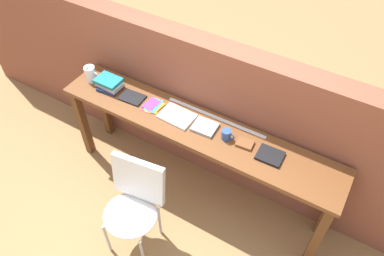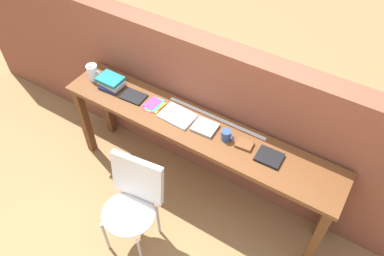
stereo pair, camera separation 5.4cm
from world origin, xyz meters
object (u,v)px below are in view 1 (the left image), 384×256
object	(u,v)px
magazine_cycling	(132,98)
book_open_centre	(177,116)
leather_journal_brown	(245,143)
pitcher_white	(91,74)
pamphlet_pile_colourful	(153,106)
chair_white_moulded	(133,203)
book_stack_leftmost	(109,84)
book_repair_rightmost	(270,156)
mug	(227,135)

from	to	relation	value
magazine_cycling	book_open_centre	xyz separation A→B (m)	(0.46, 0.00, 0.00)
magazine_cycling	leather_journal_brown	world-z (taller)	leather_journal_brown
pitcher_white	pamphlet_pile_colourful	bearing A→B (deg)	0.25
leather_journal_brown	magazine_cycling	bearing A→B (deg)	175.78
magazine_cycling	pamphlet_pile_colourful	bearing A→B (deg)	-0.87
pitcher_white	magazine_cycling	size ratio (longest dim) A/B	0.87
magazine_cycling	chair_white_moulded	bearing A→B (deg)	-58.81
chair_white_moulded	pamphlet_pile_colourful	world-z (taller)	pamphlet_pile_colourful
pitcher_white	book_stack_leftmost	bearing A→B (deg)	-0.01
chair_white_moulded	book_stack_leftmost	size ratio (longest dim) A/B	3.69
book_stack_leftmost	book_repair_rightmost	xyz separation A→B (m)	(1.54, -0.00, -0.04)
chair_white_moulded	pamphlet_pile_colourful	xyz separation A→B (m)	(-0.26, 0.70, 0.36)
magazine_cycling	leather_journal_brown	size ratio (longest dim) A/B	1.63
pitcher_white	book_open_centre	world-z (taller)	pitcher_white
pitcher_white	pamphlet_pile_colourful	distance (m)	0.68
pitcher_white	book_stack_leftmost	world-z (taller)	pitcher_white
book_repair_rightmost	book_open_centre	bearing A→B (deg)	178.51
pamphlet_pile_colourful	leather_journal_brown	distance (m)	0.86
pitcher_white	book_stack_leftmost	xyz separation A→B (m)	(0.21, -0.00, -0.03)
pamphlet_pile_colourful	book_open_centre	bearing A→B (deg)	-1.39
leather_journal_brown	book_repair_rightmost	world-z (taller)	leather_journal_brown
pitcher_white	leather_journal_brown	bearing A→B (deg)	0.37
book_stack_leftmost	magazine_cycling	bearing A→B (deg)	-1.36
mug	leather_journal_brown	bearing A→B (deg)	6.53
pitcher_white	leather_journal_brown	world-z (taller)	pitcher_white
pamphlet_pile_colourful	book_stack_leftmost	bearing A→B (deg)	-179.63
chair_white_moulded	pamphlet_pile_colourful	distance (m)	0.83
pamphlet_pile_colourful	mug	distance (m)	0.71
pamphlet_pile_colourful	mug	xyz separation A→B (m)	(0.71, -0.01, 0.04)
pitcher_white	leather_journal_brown	size ratio (longest dim) A/B	1.41
chair_white_moulded	book_stack_leftmost	xyz separation A→B (m)	(-0.73, 0.70, 0.40)
book_repair_rightmost	book_stack_leftmost	bearing A→B (deg)	178.36
book_stack_leftmost	book_open_centre	distance (m)	0.71
pamphlet_pile_colourful	book_repair_rightmost	size ratio (longest dim) A/B	0.96
mug	pitcher_white	bearing A→B (deg)	179.69
pitcher_white	pamphlet_pile_colourful	size ratio (longest dim) A/B	0.99
magazine_cycling	leather_journal_brown	bearing A→B (deg)	-2.44
chair_white_moulded	book_repair_rightmost	size ratio (longest dim) A/B	4.57
pitcher_white	book_stack_leftmost	distance (m)	0.21
pitcher_white	book_repair_rightmost	world-z (taller)	pitcher_white
magazine_cycling	book_open_centre	size ratio (longest dim) A/B	0.74
pitcher_white	mug	xyz separation A→B (m)	(1.39, -0.01, -0.03)
pitcher_white	mug	distance (m)	1.39
book_stack_leftmost	magazine_cycling	size ratio (longest dim) A/B	1.14
book_stack_leftmost	book_open_centre	size ratio (longest dim) A/B	0.85
book_open_centre	book_repair_rightmost	world-z (taller)	book_repair_rightmost
book_stack_leftmost	book_repair_rightmost	world-z (taller)	book_stack_leftmost
pamphlet_pile_colourful	leather_journal_brown	xyz separation A→B (m)	(0.86, 0.01, 0.00)
book_repair_rightmost	magazine_cycling	bearing A→B (deg)	178.61
magazine_cycling	mug	distance (m)	0.92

